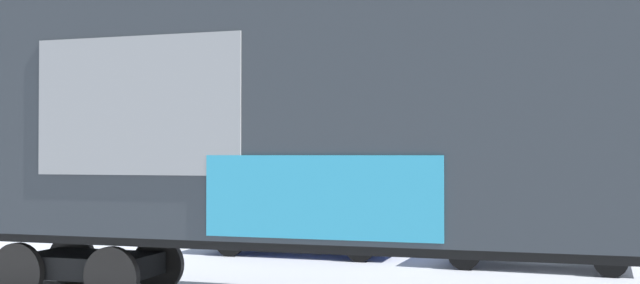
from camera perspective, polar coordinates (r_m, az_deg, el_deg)
freight_car at (r=11.33m, az=4.96°, el=1.73°), size 14.61×2.79×4.96m
flagpole at (r=22.70m, az=1.83°, el=6.36°), size 0.93×1.48×7.82m
hillside at (r=73.00m, az=14.24°, el=1.47°), size 154.76×40.14×15.00m
parked_car_blue at (r=18.12m, az=-1.08°, el=-5.62°), size 4.53×2.01×1.67m
parked_car_silver at (r=16.63m, az=15.55°, el=-5.98°), size 4.14×2.11×1.65m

